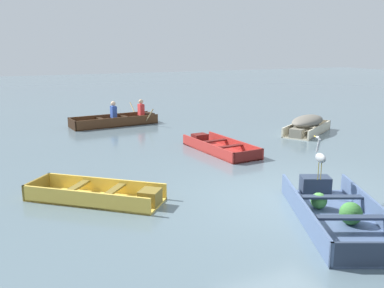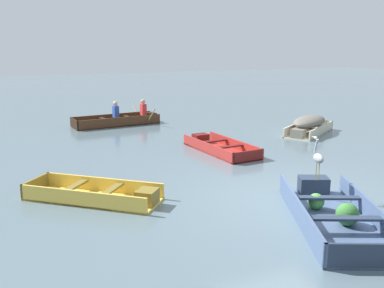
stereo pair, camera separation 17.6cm
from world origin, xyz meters
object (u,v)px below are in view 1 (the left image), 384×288
skiff_cream_far_moored (307,124)px  heron_on_dinghy (320,156)px  skiff_yellow_mid_moored (101,195)px  dinghy_slate_blue_foreground (336,211)px  rowboat_dark_varnish_with_crew (119,120)px  skiff_red_near_moored (218,147)px

skiff_cream_far_moored → heron_on_dinghy: size_ratio=3.01×
skiff_cream_far_moored → skiff_yellow_mid_moored: bearing=-156.2°
dinghy_slate_blue_foreground → skiff_yellow_mid_moored: 4.41m
skiff_yellow_mid_moored → rowboat_dark_varnish_with_crew: rowboat_dark_varnish_with_crew is taller
skiff_red_near_moored → rowboat_dark_varnish_with_crew: 5.50m
rowboat_dark_varnish_with_crew → heron_on_dinghy: 9.83m
skiff_yellow_mid_moored → skiff_cream_far_moored: (8.03, 3.54, 0.24)m
skiff_yellow_mid_moored → dinghy_slate_blue_foreground: bearing=-37.0°
skiff_red_near_moored → skiff_cream_far_moored: bearing=12.5°
skiff_red_near_moored → skiff_cream_far_moored: (3.97, 0.88, 0.25)m
skiff_cream_far_moored → dinghy_slate_blue_foreground: bearing=-126.0°
rowboat_dark_varnish_with_crew → skiff_cream_far_moored: bearing=-39.2°
dinghy_slate_blue_foreground → skiff_red_near_moored: 5.34m
rowboat_dark_varnish_with_crew → dinghy_slate_blue_foreground: bearing=-85.0°
skiff_cream_far_moored → heron_on_dinghy: heron_on_dinghy is taller
dinghy_slate_blue_foreground → skiff_red_near_moored: (0.54, 5.31, -0.04)m
skiff_yellow_mid_moored → rowboat_dark_varnish_with_crew: size_ratio=0.78×
skiff_yellow_mid_moored → skiff_red_near_moored: bearing=33.2°
skiff_red_near_moored → heron_on_dinghy: size_ratio=3.30×
rowboat_dark_varnish_with_crew → heron_on_dinghy: size_ratio=3.97×
skiff_cream_far_moored → rowboat_dark_varnish_with_crew: rowboat_dark_varnish_with_crew is taller
skiff_red_near_moored → skiff_cream_far_moored: skiff_cream_far_moored is taller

